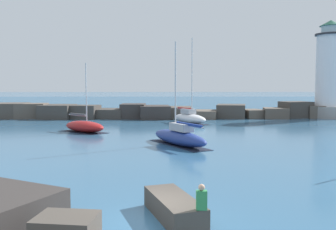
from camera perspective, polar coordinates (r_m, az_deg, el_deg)
The scene contains 9 objects.
ground_plane at distance 13.98m, azimuth -2.44°, elevation -16.28°, with size 600.00×600.00×0.00m, color #336084.
open_sea_beyond at distance 117.50m, azimuth -1.14°, elevation 2.03°, with size 400.00×116.00×0.01m.
breakwater_jetty at distance 57.62m, azimuth -2.19°, elevation 0.48°, with size 60.14×7.22×2.52m.
lighthouse at distance 62.88m, azimuth 23.36°, elevation 5.54°, with size 5.37×5.37×14.95m.
foreground_rocks at distance 13.95m, azimuth -20.60°, elevation -14.26°, with size 10.36×8.05×1.23m.
sailboat_moored_1 at distance 41.19m, azimuth -12.64°, elevation -1.70°, with size 5.88×5.61×7.38m.
sailboat_moored_3 at distance 31.41m, azimuth 1.71°, elevation -3.32°, with size 5.29×7.65×8.67m.
sailboat_moored_4 at distance 49.58m, azimuth 3.30°, elevation -0.42°, with size 5.17×6.89×11.14m.
person_on_rocks at distance 12.89m, azimuth 5.13°, elevation -13.65°, with size 0.36×0.22×1.70m.
Camera 1 is at (0.35, -13.07, 4.95)m, focal length 40.00 mm.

